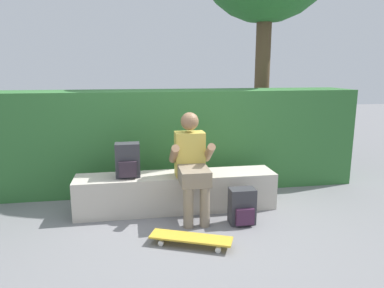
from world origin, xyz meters
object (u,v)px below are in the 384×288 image
(skateboard_near_person, at_px, (191,238))
(backpack_on_bench, at_px, (128,161))
(bench_main, at_px, (177,192))
(backpack_on_ground, at_px, (242,207))
(person_skater, at_px, (192,162))

(skateboard_near_person, bearing_deg, backpack_on_bench, 122.70)
(bench_main, bearing_deg, backpack_on_bench, -179.05)
(skateboard_near_person, height_order, backpack_on_bench, backpack_on_bench)
(backpack_on_ground, bearing_deg, bench_main, 141.57)
(bench_main, relative_size, backpack_on_bench, 5.97)
(person_skater, distance_m, backpack_on_ground, 0.75)
(bench_main, relative_size, skateboard_near_person, 2.93)
(skateboard_near_person, bearing_deg, backpack_on_ground, 32.30)
(backpack_on_bench, bearing_deg, backpack_on_ground, -22.71)
(bench_main, xyz_separation_m, skateboard_near_person, (0.02, -0.93, -0.15))
(backpack_on_bench, bearing_deg, person_skater, -15.72)
(bench_main, height_order, backpack_on_bench, backpack_on_bench)
(bench_main, bearing_deg, skateboard_near_person, -88.72)
(backpack_on_ground, bearing_deg, person_skater, 148.57)
(skateboard_near_person, height_order, backpack_on_ground, backpack_on_ground)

